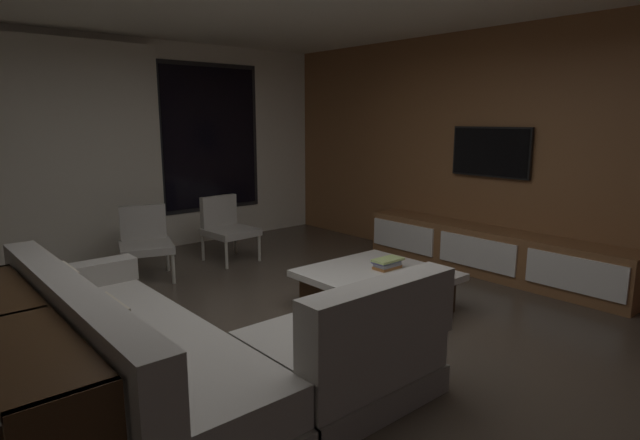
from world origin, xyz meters
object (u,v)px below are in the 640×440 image
object	(u,v)px
console_table_behind_couch	(14,373)
sectional_couch	(188,354)
book_stack_on_coffee_table	(387,263)
accent_chair_by_curtain	(145,239)
media_console	(491,253)
accent_chair_near_window	(226,225)
mounted_tv	(491,152)
coffee_table	(377,290)

from	to	relation	value
console_table_behind_couch	sectional_couch	bearing A→B (deg)	-8.18
book_stack_on_coffee_table	accent_chair_by_curtain	distance (m)	2.67
book_stack_on_coffee_table	media_console	world-z (taller)	media_console
book_stack_on_coffee_table	media_console	size ratio (longest dim) A/B	0.09
accent_chair_near_window	mounted_tv	world-z (taller)	mounted_tv
media_console	mounted_tv	distance (m)	1.13
book_stack_on_coffee_table	console_table_behind_couch	bearing A→B (deg)	-176.99
accent_chair_by_curtain	mounted_tv	xyz separation A→B (m)	(3.11, -2.22, 0.92)
accent_chair_by_curtain	console_table_behind_couch	world-z (taller)	accent_chair_by_curtain
mounted_tv	console_table_behind_couch	distance (m)	4.92
accent_chair_near_window	media_console	distance (m)	3.12
sectional_couch	book_stack_on_coffee_table	distance (m)	2.16
coffee_table	accent_chair_near_window	distance (m)	2.41
accent_chair_by_curtain	media_console	bearing A→B (deg)	-39.51
sectional_couch	coffee_table	world-z (taller)	sectional_couch
book_stack_on_coffee_table	accent_chair_by_curtain	xyz separation A→B (m)	(-1.34, 2.31, 0.02)
accent_chair_by_curtain	console_table_behind_couch	size ratio (longest dim) A/B	0.37
console_table_behind_couch	mounted_tv	bearing A→B (deg)	3.00
mounted_tv	console_table_behind_couch	bearing A→B (deg)	-177.00
sectional_couch	mounted_tv	distance (m)	4.07
coffee_table	mounted_tv	xyz separation A→B (m)	(1.92, 0.11, 1.16)
accent_chair_by_curtain	accent_chair_near_window	bearing A→B (deg)	4.03
accent_chair_near_window	accent_chair_by_curtain	distance (m)	1.06
mounted_tv	book_stack_on_coffee_table	bearing A→B (deg)	-177.01
book_stack_on_coffee_table	mounted_tv	world-z (taller)	mounted_tv
coffee_table	accent_chair_near_window	size ratio (longest dim) A/B	1.49
book_stack_on_coffee_table	console_table_behind_couch	size ratio (longest dim) A/B	0.14
media_console	accent_chair_by_curtain	bearing A→B (deg)	140.49
coffee_table	book_stack_on_coffee_table	xyz separation A→B (m)	(0.15, 0.01, 0.22)
coffee_table	book_stack_on_coffee_table	bearing A→B (deg)	5.37
coffee_table	accent_chair_by_curtain	world-z (taller)	accent_chair_by_curtain
sectional_couch	accent_chair_near_window	xyz separation A→B (m)	(1.86, 2.68, 0.14)
book_stack_on_coffee_table	accent_chair_by_curtain	bearing A→B (deg)	120.02
sectional_couch	console_table_behind_couch	world-z (taller)	sectional_couch
media_console	console_table_behind_couch	size ratio (longest dim) A/B	1.48
accent_chair_near_window	media_console	size ratio (longest dim) A/B	0.25
sectional_couch	accent_chair_near_window	world-z (taller)	sectional_couch
sectional_couch	coffee_table	distance (m)	2.01
sectional_couch	book_stack_on_coffee_table	size ratio (longest dim) A/B	8.57
accent_chair_by_curtain	mounted_tv	distance (m)	3.93
accent_chair_by_curtain	sectional_couch	bearing A→B (deg)	-107.17
accent_chair_near_window	console_table_behind_couch	bearing A→B (deg)	-137.42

